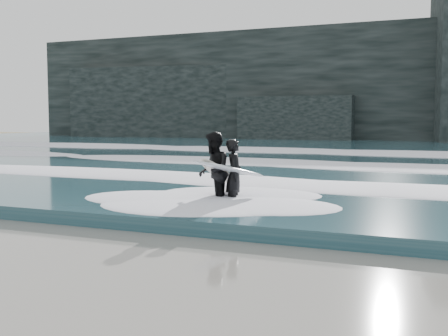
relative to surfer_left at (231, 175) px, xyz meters
The scene contains 8 objects.
ground 6.14m from the surfer_left, 93.14° to the right, with size 120.00×120.00×0.00m, color olive.
sea 22.94m from the surfer_left, 90.83° to the left, with size 90.00×52.00×0.30m, color #244853.
headland 40.14m from the surfer_left, 90.48° to the left, with size 70.00×9.00×10.00m, color black.
foam_near 2.98m from the surfer_left, 96.50° to the left, with size 60.00×3.20×0.20m, color white.
foam_mid 9.94m from the surfer_left, 91.92° to the left, with size 60.00×4.00×0.24m, color white.
foam_far 18.93m from the surfer_left, 91.01° to the left, with size 60.00×4.80×0.30m, color white.
surfer_left is the anchor object (origin of this frame).
surfer_right 0.39m from the surfer_left, 147.87° to the right, with size 1.64×2.27×1.84m.
Camera 1 is at (5.26, -6.00, 2.17)m, focal length 45.00 mm.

